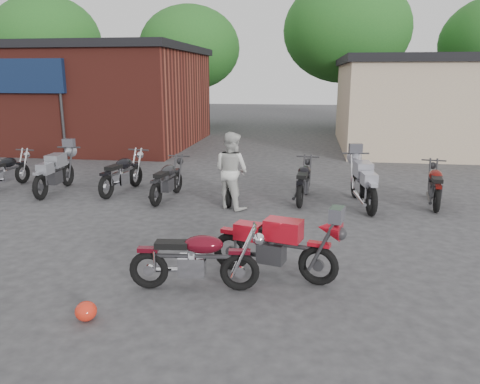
# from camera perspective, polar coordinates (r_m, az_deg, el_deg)

# --- Properties ---
(ground) EXTENTS (90.00, 90.00, 0.00)m
(ground) POSITION_cam_1_polar(r_m,az_deg,el_deg) (7.04, -10.29, -11.63)
(ground) COLOR #333235
(brick_building) EXTENTS (12.00, 8.00, 4.00)m
(brick_building) POSITION_cam_1_polar(r_m,az_deg,el_deg) (22.90, -21.06, 10.57)
(brick_building) COLOR maroon
(brick_building) RESTS_ON ground
(stucco_building) EXTENTS (10.00, 8.00, 3.50)m
(stucco_building) POSITION_cam_1_polar(r_m,az_deg,el_deg) (21.97, 25.61, 9.37)
(stucco_building) COLOR tan
(stucco_building) RESTS_ON ground
(tree_0) EXTENTS (6.56, 6.56, 8.20)m
(tree_0) POSITION_cam_1_polar(r_m,az_deg,el_deg) (32.32, -22.33, 14.95)
(tree_0) COLOR #16531C
(tree_0) RESTS_ON ground
(tree_1) EXTENTS (5.92, 5.92, 7.40)m
(tree_1) POSITION_cam_1_polar(r_m,az_deg,el_deg) (28.89, -6.10, 15.31)
(tree_1) COLOR #16531C
(tree_1) RESTS_ON ground
(tree_2) EXTENTS (7.04, 7.04, 8.80)m
(tree_2) POSITION_cam_1_polar(r_m,az_deg,el_deg) (28.08, 12.75, 16.53)
(tree_2) COLOR #16531C
(tree_2) RESTS_ON ground
(vintage_motorcycle) EXTENTS (1.86, 0.77, 1.05)m
(vintage_motorcycle) POSITION_cam_1_polar(r_m,az_deg,el_deg) (6.75, -5.35, -7.71)
(vintage_motorcycle) COLOR #550A16
(vintage_motorcycle) RESTS_ON ground
(sportbike) EXTENTS (2.04, 1.13, 1.13)m
(sportbike) POSITION_cam_1_polar(r_m,az_deg,el_deg) (7.12, 4.39, -6.18)
(sportbike) COLOR red
(sportbike) RESTS_ON ground
(helmet) EXTENTS (0.31, 0.31, 0.25)m
(helmet) POSITION_cam_1_polar(r_m,az_deg,el_deg) (6.40, -18.27, -13.63)
(helmet) COLOR red
(helmet) RESTS_ON ground
(person_light) EXTENTS (1.09, 1.03, 1.78)m
(person_light) POSITION_cam_1_polar(r_m,az_deg,el_deg) (10.76, -1.04, 2.63)
(person_light) COLOR silver
(person_light) RESTS_ON ground
(row_bike_0) EXTENTS (0.77, 1.88, 1.06)m
(row_bike_0) POSITION_cam_1_polar(r_m,az_deg,el_deg) (14.26, -26.63, 2.49)
(row_bike_0) COLOR black
(row_bike_0) RESTS_ON ground
(row_bike_1) EXTENTS (0.80, 2.11, 1.20)m
(row_bike_1) POSITION_cam_1_polar(r_m,az_deg,el_deg) (13.24, -21.67, 2.51)
(row_bike_1) COLOR gray
(row_bike_1) RESTS_ON ground
(row_bike_2) EXTENTS (0.97, 2.04, 1.14)m
(row_bike_2) POSITION_cam_1_polar(r_m,az_deg,el_deg) (12.70, -14.19, 2.47)
(row_bike_2) COLOR black
(row_bike_2) RESTS_ON ground
(row_bike_3) EXTENTS (0.79, 1.91, 1.08)m
(row_bike_3) POSITION_cam_1_polar(r_m,az_deg,el_deg) (11.77, -8.87, 1.70)
(row_bike_3) COLOR black
(row_bike_3) RESTS_ON ground
(row_bike_4) EXTENTS (0.82, 1.89, 1.06)m
(row_bike_4) POSITION_cam_1_polar(r_m,az_deg,el_deg) (11.58, -1.17, 1.62)
(row_bike_4) COLOR red
(row_bike_4) RESTS_ON ground
(row_bike_5) EXTENTS (0.80, 1.92, 1.08)m
(row_bike_5) POSITION_cam_1_polar(r_m,az_deg,el_deg) (11.60, 7.78, 1.58)
(row_bike_5) COLOR black
(row_bike_5) RESTS_ON ground
(row_bike_6) EXTENTS (0.98, 2.23, 1.25)m
(row_bike_6) POSITION_cam_1_polar(r_m,az_deg,el_deg) (11.36, 14.81, 1.39)
(row_bike_6) COLOR #9B9CA9
(row_bike_6) RESTS_ON ground
(row_bike_7) EXTENTS (0.88, 1.90, 1.06)m
(row_bike_7) POSITION_cam_1_polar(r_m,az_deg,el_deg) (12.04, 22.69, 1.00)
(row_bike_7) COLOR #5A0E0B
(row_bike_7) RESTS_ON ground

